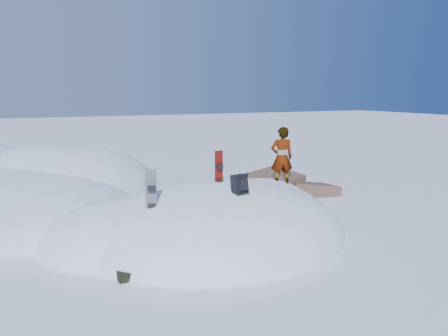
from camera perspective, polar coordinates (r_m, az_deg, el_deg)
name	(u,v)px	position (r m, az deg, el deg)	size (l,w,h in m)	color
ground	(217,237)	(11.67, -0.97, -8.97)	(120.00, 120.00, 0.00)	white
snow_mound	(207,235)	(11.81, -2.23, -8.74)	(8.00, 6.00, 3.00)	white
rock_outcrop	(276,197)	(15.91, 6.81, -3.83)	(4.68, 4.41, 1.68)	brown
snowboard_red	(219,176)	(11.24, -0.64, -1.00)	(0.25, 0.16, 1.33)	#BB170A
snowboard_dark	(151,199)	(10.08, -9.48, -4.01)	(0.35, 0.36, 1.39)	black
backpack	(240,184)	(10.38, 2.11, -2.15)	(0.40, 0.44, 0.57)	black
gear_pile	(134,271)	(9.47, -11.62, -13.07)	(0.84, 0.63, 0.23)	black
person	(282,158)	(12.87, 7.54, 1.35)	(0.66, 0.43, 1.81)	slate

